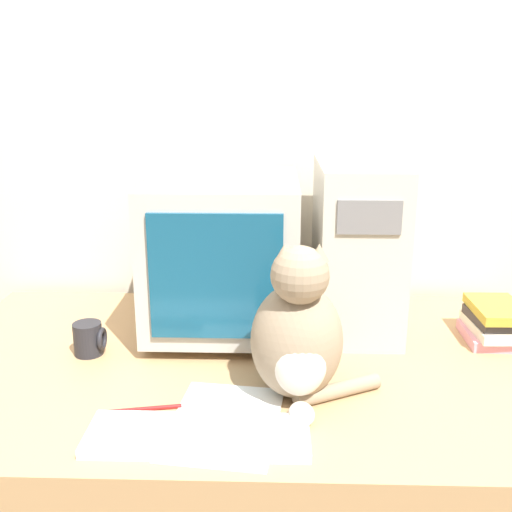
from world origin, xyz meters
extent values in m
cube|color=beige|center=(0.00, 0.99, 1.25)|extent=(7.00, 0.05, 2.50)
cube|color=tan|center=(0.00, 0.46, 0.37)|extent=(1.54, 0.92, 0.75)
cube|color=#BCB7AD|center=(-0.06, 0.67, 0.76)|extent=(0.27, 0.27, 0.02)
cube|color=#BCB7AD|center=(-0.06, 0.67, 0.97)|extent=(0.39, 0.45, 0.39)
cube|color=navy|center=(-0.06, 0.44, 0.97)|extent=(0.31, 0.01, 0.30)
cube|color=beige|center=(0.29, 0.69, 0.97)|extent=(0.21, 0.38, 0.45)
cube|color=slate|center=(0.29, 0.50, 1.10)|extent=(0.15, 0.01, 0.08)
cube|color=silver|center=(-0.07, 0.12, 0.76)|extent=(0.42, 0.14, 0.02)
cube|color=silver|center=(-0.07, 0.12, 0.77)|extent=(0.38, 0.11, 0.00)
ellipsoid|color=gray|center=(0.12, 0.30, 0.87)|extent=(0.21, 0.21, 0.25)
ellipsoid|color=beige|center=(0.12, 0.23, 0.85)|extent=(0.11, 0.06, 0.14)
sphere|color=gray|center=(0.12, 0.27, 1.03)|extent=(0.13, 0.13, 0.12)
cone|color=gray|center=(0.09, 0.26, 1.08)|extent=(0.04, 0.04, 0.04)
cone|color=gray|center=(0.16, 0.27, 1.08)|extent=(0.04, 0.04, 0.04)
ellipsoid|color=beige|center=(0.13, 0.19, 0.77)|extent=(0.06, 0.08, 0.04)
cylinder|color=gray|center=(0.21, 0.29, 0.77)|extent=(0.20, 0.12, 0.03)
cube|color=pink|center=(0.64, 0.59, 0.76)|extent=(0.14, 0.17, 0.03)
cube|color=beige|center=(0.64, 0.59, 0.79)|extent=(0.13, 0.19, 0.02)
cube|color=#383333|center=(0.64, 0.59, 0.81)|extent=(0.12, 0.16, 0.02)
cube|color=gold|center=(0.65, 0.59, 0.84)|extent=(0.12, 0.18, 0.02)
cylinder|color=maroon|center=(-0.20, 0.22, 0.75)|extent=(0.15, 0.04, 0.01)
cube|color=white|center=(-0.03, 0.18, 0.75)|extent=(0.24, 0.32, 0.00)
cylinder|color=#232328|center=(-0.39, 0.48, 0.79)|extent=(0.07, 0.07, 0.08)
torus|color=#232328|center=(-0.35, 0.48, 0.79)|extent=(0.01, 0.06, 0.06)
camera|label=1|loc=(0.07, -0.86, 1.40)|focal=42.00mm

